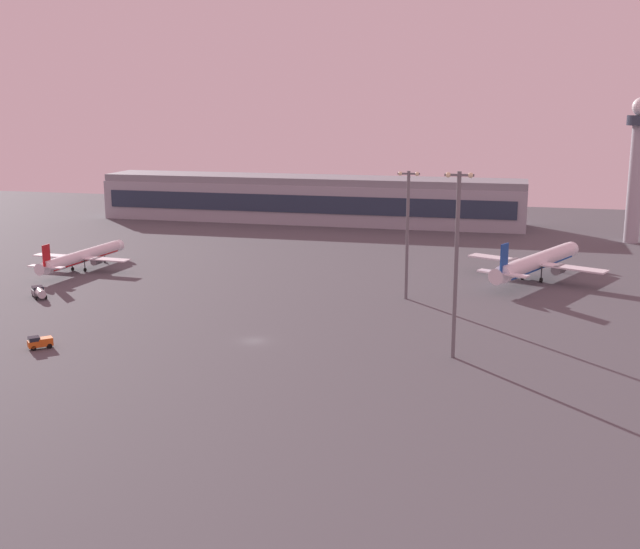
{
  "coord_description": "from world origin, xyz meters",
  "views": [
    {
      "loc": [
        45.25,
        -131.33,
        42.46
      ],
      "look_at": [
        2.28,
        40.28,
        4.0
      ],
      "focal_mm": 44.5,
      "sensor_mm": 36.0,
      "label": 1
    }
  ],
  "objects_px": {
    "airplane_far_stand": "(82,257)",
    "maintenance_van": "(40,342)",
    "control_tower": "(637,160)",
    "fuel_truck": "(39,292)",
    "apron_light_east": "(456,255)",
    "apron_light_central": "(407,227)",
    "airplane_taxiway_distant": "(536,262)"
  },
  "relations": [
    {
      "from": "airplane_taxiway_distant",
      "to": "apron_light_east",
      "type": "distance_m",
      "value": 69.0
    },
    {
      "from": "airplane_far_stand",
      "to": "maintenance_van",
      "type": "xyz_separation_m",
      "value": [
        28.12,
        -62.24,
        -2.24
      ]
    },
    {
      "from": "apron_light_central",
      "to": "maintenance_van",
      "type": "bearing_deg",
      "value": -138.02
    },
    {
      "from": "control_tower",
      "to": "apron_light_east",
      "type": "distance_m",
      "value": 135.39
    },
    {
      "from": "airplane_taxiway_distant",
      "to": "fuel_truck",
      "type": "distance_m",
      "value": 116.71
    },
    {
      "from": "control_tower",
      "to": "maintenance_van",
      "type": "xyz_separation_m",
      "value": [
        -115.12,
        -140.48,
        -24.08
      ]
    },
    {
      "from": "airplane_far_stand",
      "to": "maintenance_van",
      "type": "height_order",
      "value": "airplane_far_stand"
    },
    {
      "from": "control_tower",
      "to": "maintenance_van",
      "type": "height_order",
      "value": "control_tower"
    },
    {
      "from": "control_tower",
      "to": "airplane_far_stand",
      "type": "bearing_deg",
      "value": -151.36
    },
    {
      "from": "maintenance_van",
      "to": "apron_light_central",
      "type": "relative_size",
      "value": 0.15
    },
    {
      "from": "airplane_far_stand",
      "to": "maintenance_van",
      "type": "distance_m",
      "value": 68.34
    },
    {
      "from": "fuel_truck",
      "to": "apron_light_east",
      "type": "distance_m",
      "value": 96.21
    },
    {
      "from": "airplane_far_stand",
      "to": "maintenance_van",
      "type": "bearing_deg",
      "value": -61.65
    },
    {
      "from": "control_tower",
      "to": "apron_light_central",
      "type": "height_order",
      "value": "control_tower"
    },
    {
      "from": "control_tower",
      "to": "airplane_far_stand",
      "type": "height_order",
      "value": "control_tower"
    },
    {
      "from": "airplane_far_stand",
      "to": "apron_light_central",
      "type": "height_order",
      "value": "apron_light_central"
    },
    {
      "from": "airplane_far_stand",
      "to": "apron_light_east",
      "type": "xyz_separation_m",
      "value": [
        99.23,
        -49.58,
        14.28
      ]
    },
    {
      "from": "maintenance_van",
      "to": "apron_light_east",
      "type": "bearing_deg",
      "value": -123.34
    },
    {
      "from": "fuel_truck",
      "to": "maintenance_van",
      "type": "bearing_deg",
      "value": -100.61
    },
    {
      "from": "airplane_taxiway_distant",
      "to": "maintenance_van",
      "type": "bearing_deg",
      "value": -112.93
    },
    {
      "from": "fuel_truck",
      "to": "apron_light_central",
      "type": "relative_size",
      "value": 0.21
    },
    {
      "from": "control_tower",
      "to": "apron_light_east",
      "type": "relative_size",
      "value": 1.4
    },
    {
      "from": "airplane_far_stand",
      "to": "apron_light_central",
      "type": "bearing_deg",
      "value": -2.9
    },
    {
      "from": "maintenance_van",
      "to": "apron_light_east",
      "type": "distance_m",
      "value": 74.09
    },
    {
      "from": "maintenance_van",
      "to": "fuel_truck",
      "type": "relative_size",
      "value": 0.73
    },
    {
      "from": "control_tower",
      "to": "fuel_truck",
      "type": "bearing_deg",
      "value": -141.77
    },
    {
      "from": "airplane_far_stand",
      "to": "maintenance_van",
      "type": "relative_size",
      "value": 8.1
    },
    {
      "from": "fuel_truck",
      "to": "apron_light_east",
      "type": "bearing_deg",
      "value": -56.18
    },
    {
      "from": "apron_light_central",
      "to": "fuel_truck",
      "type": "bearing_deg",
      "value": -166.49
    },
    {
      "from": "airplane_far_stand",
      "to": "fuel_truck",
      "type": "height_order",
      "value": "airplane_far_stand"
    },
    {
      "from": "control_tower",
      "to": "fuel_truck",
      "type": "height_order",
      "value": "control_tower"
    },
    {
      "from": "apron_light_central",
      "to": "airplane_taxiway_distant",
      "type": "bearing_deg",
      "value": 43.81
    }
  ]
}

